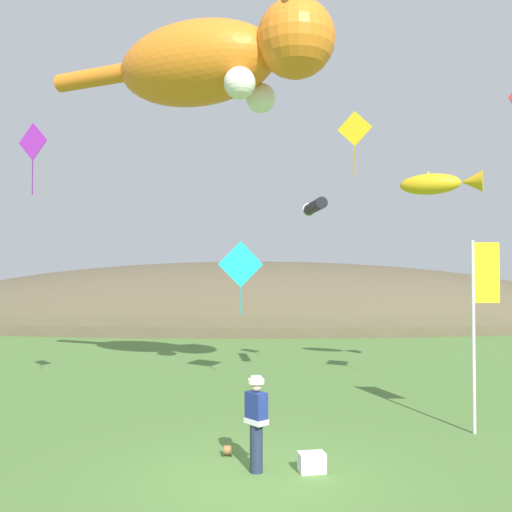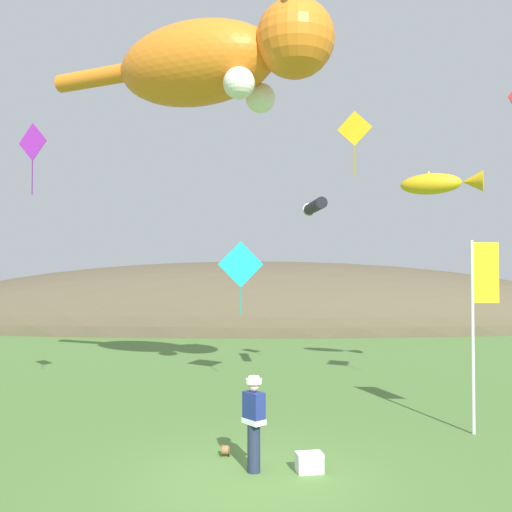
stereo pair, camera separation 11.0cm
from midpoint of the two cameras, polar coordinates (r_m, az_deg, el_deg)
The scene contains 12 objects.
ground_plane at distance 10.94m, azimuth -0.17°, elevation -21.47°, with size 120.00×120.00×0.00m, color #517A38.
distant_hill_ridge at distance 39.70m, azimuth -0.30°, elevation -7.00°, with size 49.64×15.21×8.93m.
festival_attendant at distance 11.02m, azimuth -0.27°, elevation -16.12°, with size 0.47×0.49×1.77m.
kite_spool at distance 12.17m, azimuth -3.12°, elevation -18.80°, with size 0.16×0.24×0.24m.
picnic_cooler at distance 11.29m, azimuth 5.31°, elevation -19.86°, with size 0.54×0.41×0.36m.
festival_banner_pole at distance 14.19m, azimuth 21.25°, elevation -4.72°, with size 0.66×0.08×4.45m.
kite_giant_cat at distance 17.63m, azimuth -4.18°, elevation 18.85°, with size 8.83×4.75×2.86m.
kite_fish_windsock at distance 20.38m, azimuth 17.70°, elevation 6.94°, with size 2.75×1.78×0.83m.
kite_tube_streamer at distance 18.18m, azimuth 5.72°, elevation 4.95°, with size 0.60×2.01×0.44m.
kite_diamond_violet at distance 16.34m, azimuth -21.60°, elevation 10.50°, with size 0.91×0.45×1.90m.
kite_diamond_teal at distance 18.64m, azimuth -1.71°, elevation -0.88°, with size 1.48×0.36×2.41m.
kite_diamond_gold at distance 18.05m, azimuth 9.67°, elevation 12.38°, with size 1.00×0.44×1.98m.
Camera 1 is at (-0.09, -10.29, 3.71)m, focal length 40.00 mm.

